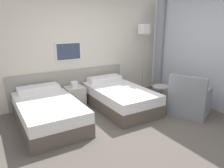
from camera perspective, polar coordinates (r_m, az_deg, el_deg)
ground_plane at (r=4.30m, az=4.62°, el=-11.50°), size 16.00×16.00×0.00m
wall_headboard at (r=5.60m, az=-7.49°, el=8.83°), size 10.00×0.10×2.70m
wall_window at (r=5.43m, az=26.06°, el=7.59°), size 0.21×4.49×2.70m
bed_near_door at (r=4.54m, az=-16.35°, el=-7.04°), size 1.10×1.92×0.62m
bed_near_window at (r=5.17m, az=1.84°, el=-3.54°), size 1.10×1.92×0.62m
nightstand at (r=5.40m, az=-9.70°, el=-3.04°), size 0.44×0.42×0.61m
floor_lamp at (r=6.16m, az=8.31°, el=12.42°), size 0.24×0.24×1.92m
side_table at (r=5.21m, az=12.58°, el=-2.34°), size 0.39×0.39×0.55m
armchair at (r=5.09m, az=19.55°, el=-4.28°), size 0.96×0.99×0.92m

